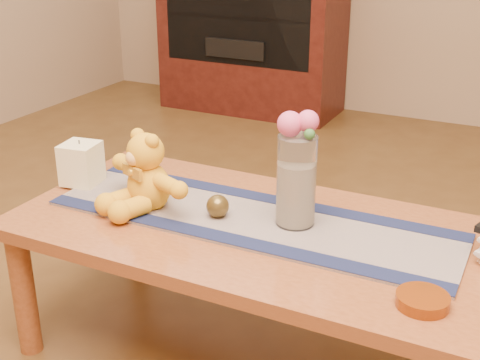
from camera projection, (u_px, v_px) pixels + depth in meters
The scene contains 23 objects.
floor at pixel (254, 354), 2.01m from camera, with size 5.50×5.50×0.00m, color #4F3316.
coffee_table_top at pixel (256, 231), 1.85m from camera, with size 1.40×0.70×0.04m, color brown.
table_leg_fl at pixel (24, 293), 1.96m from camera, with size 0.07×0.07×0.41m, color brown.
table_leg_bl at pixel (135, 219), 2.44m from camera, with size 0.07×0.07×0.41m, color brown.
persian_runner at pixel (251, 219), 1.87m from camera, with size 1.20×0.35×0.01m, color #1E1A4A.
runner_border_near at pixel (228, 238), 1.75m from camera, with size 1.20×0.06×0.00m, color #141B3C.
runner_border_far at pixel (271, 199), 1.99m from camera, with size 1.20×0.06×0.00m, color #141B3C.
teddy_bear at pixel (148, 171), 1.91m from camera, with size 0.33×0.27×0.22m, color gold, non-canonical shape.
pillar_candle at pixel (81, 163), 2.09m from camera, with size 0.11×0.11×0.13m, color #FFF7BB.
candle_wick at pixel (79, 142), 2.06m from camera, with size 0.00×0.00×0.01m, color black.
glass_vase at pixel (296, 181), 1.78m from camera, with size 0.11×0.11×0.26m, color silver.
potpourri_fill at pixel (296, 194), 1.80m from camera, with size 0.09×0.09×0.18m, color beige.
rose_left at pixel (290, 124), 1.72m from camera, with size 0.07×0.07×0.07m, color #E04F7F.
rose_right at pixel (308, 121), 1.71m from camera, with size 0.06×0.06×0.06m, color #E04F7F.
blue_flower_back at pixel (307, 123), 1.75m from camera, with size 0.04×0.04×0.04m, color #5457B7.
blue_flower_side at pixel (291, 126), 1.76m from camera, with size 0.04×0.04×0.04m, color #5457B7.
leaf_sprig at pixel (309, 134), 1.69m from camera, with size 0.03×0.03×0.03m, color #33662D.
bronze_ball at pixel (218, 206), 1.86m from camera, with size 0.07×0.07×0.07m, color brown.
amber_dish at pixel (423, 301), 1.46m from camera, with size 0.12×0.12×0.03m, color #BF5914.
media_cabinet at pixel (252, 29), 4.35m from camera, with size 1.20×0.50×1.10m, color black.
cabinet_cavity at pixel (236, 17), 4.11m from camera, with size 1.02×0.03×0.61m, color black.
cabinet_shelf at pixel (242, 16), 4.18m from camera, with size 1.02×0.20×0.03m, color black.
stereo_lower at pixel (244, 46), 4.27m from camera, with size 0.42×0.28×0.12m, color black.
Camera 1 is at (0.70, -1.50, 1.27)m, focal length 48.28 mm.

